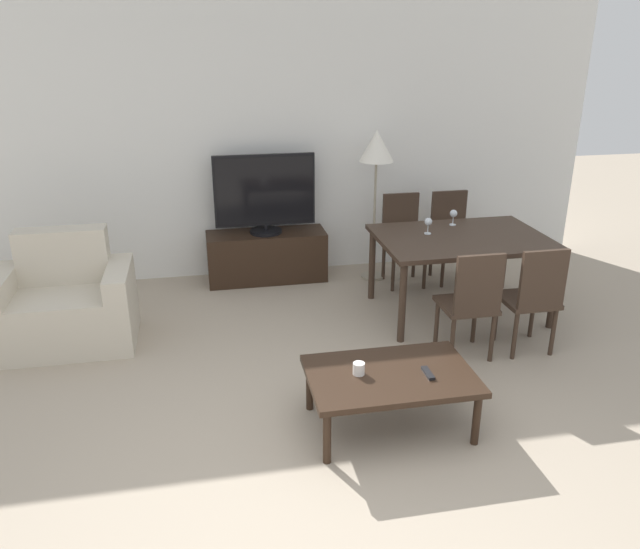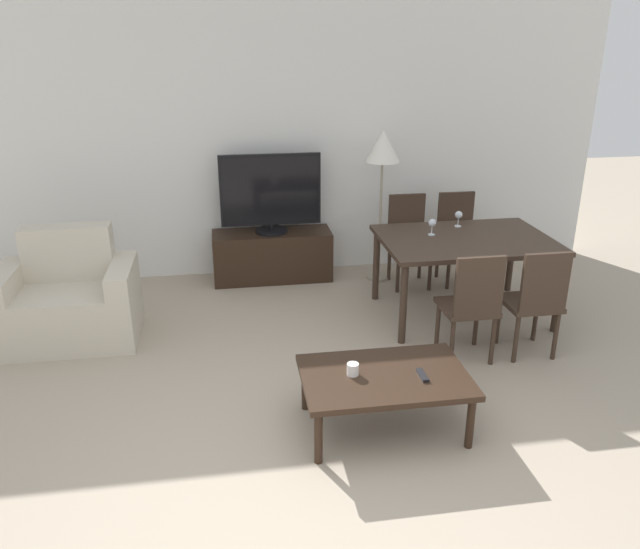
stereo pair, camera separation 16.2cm
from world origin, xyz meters
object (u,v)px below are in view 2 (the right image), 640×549
tv (271,194)px  dining_chair_far (458,233)px  cup_white_near (353,369)px  wine_glass_left (459,216)px  dining_chair_far_left (408,236)px  floor_lamp (383,153)px  tv_stand (272,256)px  dining_chair_near_right (536,298)px  dining_table (465,246)px  armchair (69,302)px  dining_chair_near (472,303)px  wine_glass_center (432,224)px  coffee_table (385,380)px  remote_primary (422,375)px

tv → dining_chair_far: size_ratio=1.11×
cup_white_near → wine_glass_left: size_ratio=0.53×
dining_chair_far_left → cup_white_near: bearing=-114.1°
dining_chair_far_left → floor_lamp: (-0.26, 0.15, 0.80)m
tv_stand → tv: (0.00, -0.00, 0.65)m
dining_chair_near_right → dining_table: bearing=107.3°
cup_white_near → dining_chair_far: bearing=56.4°
dining_chair_far → cup_white_near: 2.85m
dining_chair_near_right → armchair: bearing=166.3°
dining_chair_near → wine_glass_center: 1.00m
coffee_table → dining_chair_far: size_ratio=1.17×
dining_chair_near → dining_chair_far: same height
dining_chair_near → remote_primary: dining_chair_near is taller
dining_chair_far → dining_chair_near_right: (0.00, -1.65, 0.00)m
armchair → tv_stand: armchair is taller
armchair → tv: bearing=31.4°
dining_table → floor_lamp: 1.27m
dining_table → dining_chair_far: size_ratio=1.64×
tv → dining_table: (1.59, -1.13, -0.25)m
tv → remote_primary: size_ratio=6.61×
tv → dining_chair_far: bearing=-9.4°
coffee_table → cup_white_near: size_ratio=13.41×
dining_table → wine_glass_left: bearing=81.4°
floor_lamp → wine_glass_left: floor_lamp is taller
wine_glass_left → tv_stand: bearing=153.9°
coffee_table → dining_chair_far: (1.37, 2.39, 0.14)m
dining_chair_near_right → floor_lamp: bearing=113.1°
dining_chair_near_right → wine_glass_left: bearing=100.2°
tv → dining_chair_near: bearing=-55.6°
armchair → floor_lamp: 3.13m
armchair → dining_chair_near: 3.22m
armchair → coffee_table: bearing=-36.1°
coffee_table → wine_glass_center: bearing=63.4°
tv_stand → armchair: bearing=-148.5°
dining_chair_far → cup_white_near: dining_chair_far is taller
coffee_table → dining_chair_far: dining_chair_far is taller
coffee_table → wine_glass_center: size_ratio=7.16×
dining_table → dining_chair_near_right: size_ratio=1.64×
armchair → wine_glass_center: 3.12m
tv_stand → dining_chair_near: dining_chair_near is taller
tv → cup_white_near: size_ratio=12.73×
floor_lamp → cup_white_near: floor_lamp is taller
tv_stand → dining_chair_far: bearing=-9.4°
dining_chair_near → cup_white_near: 1.28m
dining_table → dining_chair_near: bearing=-107.3°
dining_table → floor_lamp: (-0.51, 0.97, 0.64)m
coffee_table → floor_lamp: floor_lamp is taller
dining_table → armchair: bearing=179.0°
dining_table → wine_glass_left: wine_glass_left is taller
dining_chair_near_right → dining_chair_far_left: bearing=107.3°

